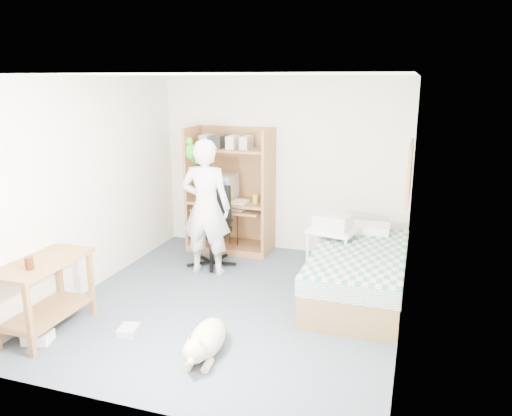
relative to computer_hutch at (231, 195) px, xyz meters
The scene contains 21 objects.
floor 2.05m from the computer_hutch, 68.06° to the right, with size 4.00×4.00×0.00m, color #424E5A.
wall_back 0.86m from the computer_hutch, 20.54° to the left, with size 3.60×0.02×2.50m, color silver.
wall_right 3.07m from the computer_hutch, 34.80° to the right, with size 0.02×4.00×2.50m, color silver.
wall_left 2.10m from the computer_hutch, 122.33° to the right, with size 0.02×4.00×2.50m, color silver.
ceiling 2.52m from the computer_hutch, 68.06° to the right, with size 3.60×4.00×0.02m, color white.
computer_hutch is the anchor object (origin of this frame).
bed 2.35m from the computer_hutch, 29.29° to the right, with size 1.02×2.02×0.66m.
side_desk 3.08m from the computer_hutch, 106.14° to the right, with size 0.50×1.00×0.75m.
corkboard 2.69m from the computer_hutch, 18.72° to the right, with size 0.04×0.94×0.66m.
office_chair 0.79m from the computer_hutch, 92.50° to the right, with size 0.60×0.60×1.06m.
person 0.97m from the computer_hutch, 88.51° to the right, with size 0.64×0.42×1.76m, color silver.
parrot 1.25m from the computer_hutch, 100.38° to the right, with size 0.13×0.23×0.36m.
dog 3.06m from the computer_hutch, 73.71° to the right, with size 0.36×0.93×0.35m.
printer_cart 1.80m from the computer_hutch, 23.70° to the right, with size 0.63×0.55×0.67m.
printer 1.76m from the computer_hutch, 23.70° to the right, with size 0.42×0.32×0.18m, color beige.
crt_monitor 0.19m from the computer_hutch, behind, with size 0.39×0.41×0.35m.
keyboard 0.22m from the computer_hutch, 77.61° to the right, with size 0.45×0.16×0.03m, color beige.
pencil_cup 0.41m from the computer_hutch, 12.43° to the right, with size 0.08×0.08×0.12m, color gold.
drink_glass 3.25m from the computer_hutch, 104.24° to the right, with size 0.08×0.08×0.12m, color #431B0A.
floor_box_a 3.34m from the computer_hutch, 104.24° to the right, with size 0.25×0.20×0.10m, color white.
floor_box_b 2.86m from the computer_hutch, 91.10° to the right, with size 0.18×0.22×0.08m, color #AAAAA5.
Camera 1 is at (1.85, -4.88, 2.46)m, focal length 35.00 mm.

